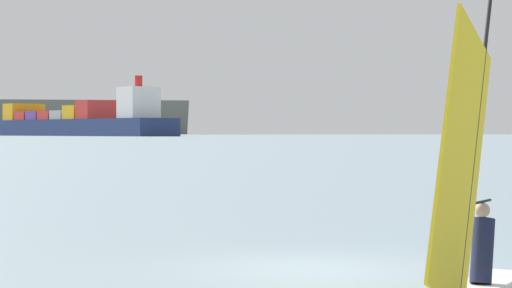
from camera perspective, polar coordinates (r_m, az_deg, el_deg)
The scene contains 4 objects.
ground_plane at distance 18.53m, azimuth 3.17°, elevation -6.59°, with size 4000.00×4000.00×0.00m, color gray.
windsurfer at distance 15.55m, azimuth 11.53°, elevation -3.78°, with size 2.15×4.17×4.60m.
cargo_ship at distance 623.57m, azimuth -9.51°, elevation 1.16°, with size 132.64×148.29×31.96m.
distant_headland at distance 1211.52m, azimuth -5.92°, elevation 1.29°, with size 1003.85×425.71×31.75m, color #60665B.
Camera 1 is at (-0.26, -18.38, 2.34)m, focal length 75.08 mm.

